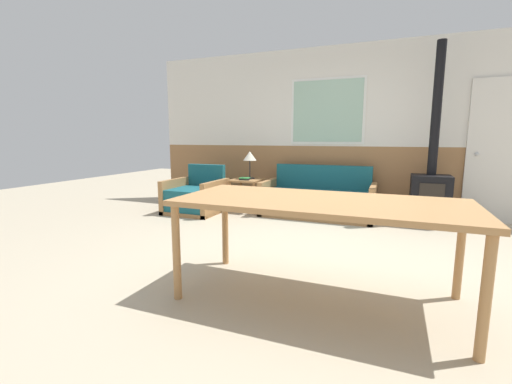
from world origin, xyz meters
The scene contains 10 objects.
ground_plane centered at (0.00, 0.00, 0.00)m, with size 16.00×16.00×0.00m, color #B2A58C.
wall_back centered at (-0.02, 2.63, 1.36)m, with size 7.20×0.09×2.70m.
couch centered at (-0.42, 2.04, 0.24)m, with size 1.73×0.82×0.78m.
armchair centered at (-2.35, 1.56, 0.24)m, with size 0.84×0.85×0.77m.
side_table centered at (-1.63, 1.99, 0.44)m, with size 0.49×0.49×0.53m.
table_lamp centered at (-1.61, 2.08, 0.89)m, with size 0.22×0.22×0.47m.
book_stack centered at (-1.63, 1.90, 0.55)m, with size 0.18×0.18×0.04m.
dining_table centered at (0.17, -0.77, 0.71)m, with size 2.11×0.92×0.77m.
wood_stove centered at (1.15, 2.09, 0.61)m, with size 0.52×0.42×2.51m.
entry_door centered at (2.08, 2.57, 1.03)m, with size 0.91×0.09×2.06m.
Camera 1 is at (0.66, -3.25, 1.23)m, focal length 24.00 mm.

